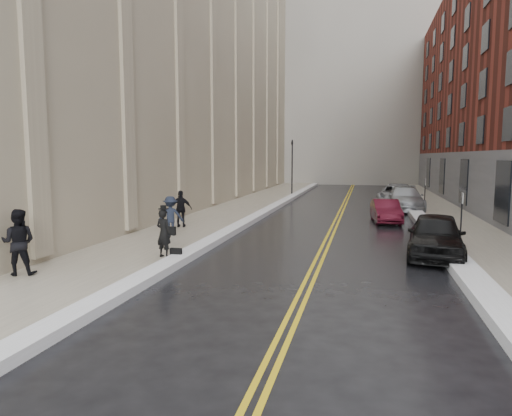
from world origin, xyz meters
The scene contains 20 objects.
ground centered at (0.00, 0.00, 0.00)m, with size 160.00×160.00×0.00m, color black.
sidewalk_left centered at (-4.50, 16.00, 0.07)m, with size 4.00×64.00×0.15m, color gray.
sidewalk_right centered at (9.00, 16.00, 0.07)m, with size 3.00×64.00×0.15m, color gray.
lane_stripe_a centered at (2.38, 16.00, 0.00)m, with size 0.12×64.00×0.01m, color gold.
lane_stripe_b centered at (2.62, 16.00, 0.00)m, with size 0.12×64.00×0.01m, color gold.
snow_ridge_left centered at (-2.20, 16.00, 0.13)m, with size 0.70×60.80×0.26m, color white.
snow_ridge_right centered at (7.15, 16.00, 0.15)m, with size 0.85×60.80×0.30m, color white.
tower_far_right centered at (14.00, 66.00, 22.00)m, with size 22.00×18.00×44.00m, color slate.
tower_far_left centered at (-12.00, 72.00, 30.00)m, with size 22.00×18.00×60.00m, color slate.
traffic_signal centered at (-2.60, 30.00, 3.08)m, with size 0.18×0.15×5.20m.
parking_sign_near centered at (7.90, 8.00, 1.36)m, with size 0.06×0.35×2.23m.
parking_sign_far centered at (7.90, 20.00, 1.36)m, with size 0.06×0.35×2.23m.
car_black centered at (6.61, 5.62, 0.81)m, with size 1.91×4.75×1.62m, color black.
car_maroon centered at (5.20, 14.44, 0.65)m, with size 1.37×3.92×1.29m, color #400B17.
car_silver_near centered at (6.72, 20.76, 0.81)m, with size 2.26×5.57×1.62m, color #9C9FA3.
car_silver_far centered at (6.43, 24.02, 0.81)m, with size 2.68×5.82×1.62m, color gray.
pedestrian_main centered at (-2.80, 2.71, 1.01)m, with size 0.62×0.41×1.71m, color black.
pedestrian_a centered at (-6.00, -0.52, 1.14)m, with size 0.97×0.75×1.99m, color black.
pedestrian_b centered at (-4.42, 6.90, 1.04)m, with size 1.14×0.66×1.77m, color black.
pedestrian_c centered at (-4.92, 9.31, 1.07)m, with size 1.08×0.45×1.84m, color black.
Camera 1 is at (4.05, -11.91, 3.70)m, focal length 32.00 mm.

